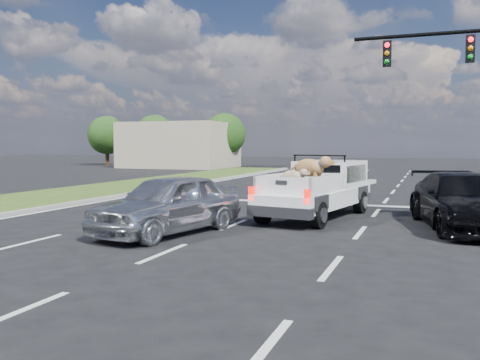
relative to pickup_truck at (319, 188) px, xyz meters
The scene contains 11 objects.
ground 6.47m from the pickup_truck, 91.38° to the right, with size 160.00×160.00×0.00m, color black.
road_markings 0.93m from the pickup_truck, 134.96° to the left, with size 17.75×60.00×0.01m.
grass_median_left 11.69m from the pickup_truck, behind, with size 5.00×60.00×0.10m, color #2A4515.
curb_left 9.25m from the pickup_truck, behind, with size 0.15×60.00×0.14m, color #9B968E.
building_left 35.83m from the pickup_truck, 124.26° to the left, with size 10.00×8.00×4.40m, color tan.
tree_far_a 43.74m from the pickup_truck, 133.67° to the left, with size 4.20×4.20×5.40m.
tree_far_b 39.84m from the pickup_truck, 127.40° to the left, with size 4.20×4.20×5.40m.
tree_far_c 35.56m from the pickup_truck, 117.08° to the left, with size 4.20×4.20×5.40m.
pickup_truck is the anchor object (origin of this frame).
silver_sedan 5.17m from the pickup_truck, 125.21° to the right, with size 1.80×4.48×1.53m, color #B5B7BD.
black_coupe 4.16m from the pickup_truck, 11.18° to the right, with size 2.10×5.16×1.50m, color black.
Camera 1 is at (3.41, -9.17, 2.26)m, focal length 38.00 mm.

